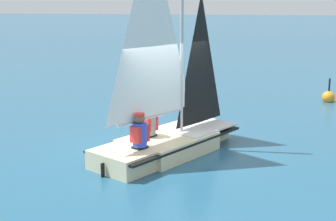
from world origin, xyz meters
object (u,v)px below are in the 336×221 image
Objects in this scene: sailor_helm at (149,127)px; buoy_marker at (328,97)px; sailboat_main at (167,123)px; sailor_crew at (140,138)px.

buoy_marker is (4.46, 7.14, -0.46)m from sailor_helm.
sailor_helm is 1.30× the size of buoy_marker.
sailor_helm is (-0.40, -0.10, -0.11)m from sailboat_main.
sailboat_main is 0.42m from sailor_helm.
sailor_crew is (0.07, -0.91, 0.01)m from sailor_helm.
sailboat_main is 4.37× the size of sailor_helm.
sailboat_main is 4.36× the size of sailor_crew.
sailboat_main is 8.15m from buoy_marker.
sailor_crew reaches higher than sailor_helm.
sailor_crew is at bearing -171.86° from sailboat_main.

